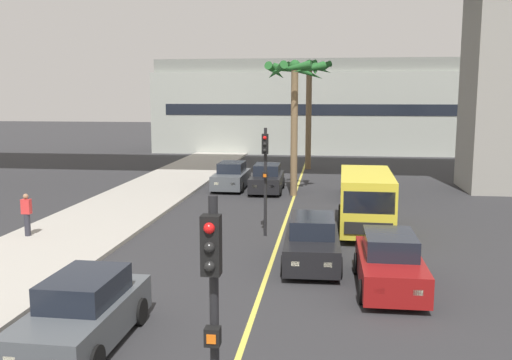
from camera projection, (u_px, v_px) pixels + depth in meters
sidewalk_left at (11, 268)px, 17.47m from camera, size 4.80×80.00×0.15m
lane_stripe_center at (286, 221)px, 24.30m from camera, size 0.14×56.00×0.01m
pier_building_backdrop at (310, 107)px, 53.96m from camera, size 29.39×8.04×8.69m
car_queue_front at (312, 242)px, 18.03m from camera, size 1.91×4.14×1.56m
car_queue_second at (359, 184)px, 30.00m from camera, size 1.85×4.11×1.56m
car_queue_third at (267, 179)px, 31.62m from camera, size 1.89×4.13×1.56m
car_queue_fourth at (231, 177)px, 32.52m from camera, size 1.87×4.12×1.56m
car_queue_fifth at (83, 314)px, 12.17m from camera, size 1.88×4.12×1.56m
car_queue_sixth at (390, 263)px, 15.79m from camera, size 1.85×4.11×1.56m
delivery_van at (366, 200)px, 22.31m from camera, size 2.25×5.29×2.36m
traffic_light_median_near at (213, 311)px, 7.09m from camera, size 0.24×0.37×4.20m
traffic_light_median_far at (265, 167)px, 21.32m from camera, size 0.24×0.37×4.20m
palm_tree_near_median at (309, 83)px, 40.45m from camera, size 3.52×3.59×7.95m
palm_tree_mid_median at (295, 85)px, 29.64m from camera, size 3.35×3.39×7.27m
pedestrian_mid_block at (27, 214)px, 21.06m from camera, size 0.34×0.22×1.62m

